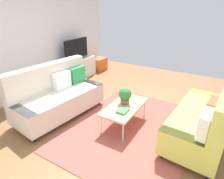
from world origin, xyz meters
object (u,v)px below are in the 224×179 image
Objects in this scene: couch_beige at (58,96)px; table_book_0 at (123,111)px; couch_green at (206,118)px; tv_console at (78,69)px; tv at (77,50)px; storage_trunk at (99,64)px; potted_plant at (125,95)px; vase_0 at (62,61)px; coffee_table at (125,107)px; bottle_0 at (69,59)px.

couch_beige is 1.50m from table_book_0.
tv_console is (1.28, 3.93, -0.13)m from couch_green.
tv is at bearing -90.00° from tv_console.
tv is 1.32m from storage_trunk.
couch_beige is 8.28× the size of table_book_0.
tv is at bearing 175.84° from storage_trunk.
couch_green is 1.44m from table_book_0.
table_book_0 is at bearing 103.19° from couch_beige.
couch_beige is 1.46m from potted_plant.
vase_0 is at bearing 70.60° from potted_plant.
coffee_table is 3.60m from storage_trunk.
storage_trunk is at bearing -154.86° from couch_beige.
couch_beige reaches higher than tv_console.
table_book_0 reaches higher than storage_trunk.
couch_beige is 2.91m from couch_green.
table_book_0 is at bearing -162.14° from coffee_table.
tv_console is 5.83× the size of table_book_0.
coffee_table is 2.96m from tv_console.
tv_console is 2.88m from potted_plant.
storage_trunk is (1.10, -0.10, -0.10)m from tv_console.
potted_plant is (-1.47, -2.45, -0.35)m from tv.
couch_beige is at bearing 107.66° from couch_green.
vase_0 reaches higher than tv_console.
vase_0 is at bearing 69.08° from coffee_table.
vase_0 is (1.19, 2.63, 0.27)m from table_book_0.
couch_green is 4.05m from vase_0.
potted_plant is (0.47, -1.37, 0.15)m from couch_beige.
storage_trunk is at bearing 62.88° from couch_green.
tv is 4.17× the size of table_book_0.
tv_console is 0.57m from bottle_0.
vase_0 is 0.22m from bottle_0.
couch_green is at bearing -108.16° from tv.
storage_trunk is 1.76m from vase_0.
vase_0 is at bearing 175.07° from tv_console.
storage_trunk is (2.66, 2.41, -0.17)m from coffee_table.
storage_trunk is 1.57m from bottle_0.
tv is 5.04× the size of bottle_0.
bottle_0 is (0.20, -0.09, 0.03)m from vase_0.
table_book_0 is (-2.87, -2.48, 0.22)m from storage_trunk.
bottle_0 reaches higher than storage_trunk.
couch_beige is 1.01× the size of couch_green.
vase_0 is (0.89, 2.52, 0.11)m from potted_plant.
potted_plant reaches higher than table_book_0.
couch_green is (0.65, -2.84, 0.00)m from couch_beige.
coffee_table is 8.08× the size of vase_0.
tv reaches higher than vase_0.
storage_trunk is at bearing -5.19° from tv_console.
tv is 3.02× the size of potted_plant.
couch_green is at bearing 109.89° from couch_beige.
table_book_0 is (-1.77, -2.56, -0.51)m from tv.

